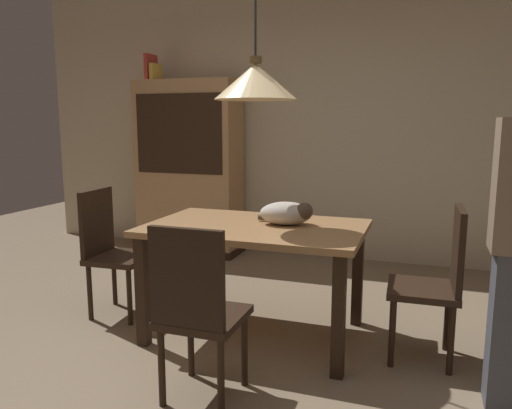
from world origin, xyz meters
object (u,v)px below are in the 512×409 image
chair_left_side (110,246)px  pendant_lamp (255,81)px  book_red_tall (151,68)px  dining_table (255,240)px  cat_sleeping (288,213)px  chair_near_front (197,307)px  book_yellow_short (156,72)px  chair_right_side (437,278)px  hutch_bookcase (189,171)px

chair_left_side → pendant_lamp: pendant_lamp is taller
pendant_lamp → chair_left_side: bearing=-179.8°
book_red_tall → dining_table: bearing=-44.7°
chair_left_side → cat_sleeping: bearing=3.5°
chair_left_side → chair_near_front: bearing=-37.8°
chair_near_front → cat_sleeping: size_ratio=2.34×
chair_near_front → book_yellow_short: 3.51m
chair_left_side → chair_right_side: 2.26m
chair_left_side → hutch_bookcase: (-0.26, 1.80, 0.38)m
dining_table → book_yellow_short: (-1.76, 1.80, 1.29)m
cat_sleeping → book_yellow_short: book_yellow_short is taller
pendant_lamp → book_red_tall: bearing=135.3°
cat_sleeping → pendant_lamp: (-0.19, -0.08, 0.84)m
chair_right_side → book_yellow_short: book_yellow_short is taller
chair_left_side → book_red_tall: (-0.69, 1.80, 1.48)m
cat_sleeping → chair_right_side: bearing=-4.5°
chair_left_side → cat_sleeping: size_ratio=2.34×
chair_near_front → dining_table: bearing=90.0°
chair_near_front → pendant_lamp: (-0.00, 0.88, 1.15)m
cat_sleeping → hutch_bookcase: hutch_bookcase is taller
book_red_tall → book_yellow_short: bearing=0.0°
book_red_tall → book_yellow_short: 0.08m
pendant_lamp → dining_table: bearing=180.0°
dining_table → chair_left_side: (-1.13, -0.00, -0.14)m
hutch_bookcase → book_red_tall: bearing=179.8°
chair_left_side → hutch_bookcase: 1.86m
book_yellow_short → pendant_lamp: bearing=-45.6°
chair_near_front → hutch_bookcase: 3.04m
dining_table → pendant_lamp: (0.00, 0.00, 1.01)m
chair_right_side → book_red_tall: size_ratio=3.32×
dining_table → chair_right_side: chair_right_side is taller
chair_near_front → book_red_tall: bearing=124.2°
hutch_bookcase → chair_left_side: bearing=-81.9°
chair_left_side → book_yellow_short: book_yellow_short is taller
chair_right_side → book_red_tall: (-2.94, 1.80, 1.48)m
chair_right_side → hutch_bookcase: 3.11m
pendant_lamp → hutch_bookcase: pendant_lamp is taller
pendant_lamp → hutch_bookcase: bearing=127.7°
book_red_tall → pendant_lamp: bearing=-44.7°
cat_sleeping → pendant_lamp: bearing=-158.6°
dining_table → cat_sleeping: size_ratio=3.52×
chair_right_side → pendant_lamp: pendant_lamp is taller
book_red_tall → chair_left_side: bearing=-69.1°
chair_left_side → book_red_tall: size_ratio=3.32×
dining_table → book_red_tall: book_red_tall is taller
chair_right_side → book_yellow_short: 3.69m
pendant_lamp → chair_near_front: bearing=-90.0°
chair_right_side → chair_near_front: 1.43m
cat_sleeping → book_red_tall: (-2.01, 1.72, 1.16)m
cat_sleeping → book_yellow_short: 2.83m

